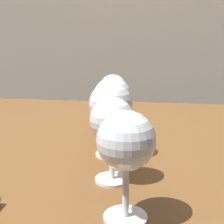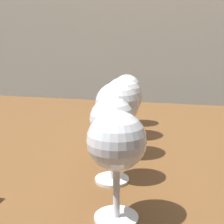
{
  "view_description": "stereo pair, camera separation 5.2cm",
  "coord_description": "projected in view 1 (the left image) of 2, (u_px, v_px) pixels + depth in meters",
  "views": [
    {
      "loc": [
        0.12,
        -0.72,
        0.94
      ],
      "look_at": [
        0.06,
        -0.22,
        0.82
      ],
      "focal_mm": 52.11,
      "sensor_mm": 36.0,
      "label": 1
    },
    {
      "loc": [
        0.17,
        -0.71,
        0.94
      ],
      "look_at": [
        0.06,
        -0.22,
        0.82
      ],
      "focal_mm": 52.11,
      "sensor_mm": 36.0,
      "label": 2
    }
  ],
  "objects": [
    {
      "name": "dining_table",
      "position": [
        101.0,
        169.0,
        0.78
      ],
      "size": [
        1.55,
        0.9,
        0.7
      ],
      "color": "brown",
      "rests_on": "ground_plane"
    },
    {
      "name": "wine_glass_white",
      "position": [
        113.0,
        90.0,
        0.87
      ],
      "size": [
        0.07,
        0.07,
        0.14
      ],
      "color": "white",
      "rests_on": "dining_table"
    },
    {
      "name": "wine_glass_pinot",
      "position": [
        126.0,
        144.0,
        0.41
      ],
      "size": [
        0.08,
        0.08,
        0.15
      ],
      "color": "white",
      "rests_on": "dining_table"
    },
    {
      "name": "wine_glass_merlot",
      "position": [
        112.0,
        97.0,
        0.76
      ],
      "size": [
        0.09,
        0.09,
        0.14
      ],
      "color": "white",
      "rests_on": "dining_table"
    },
    {
      "name": "wine_glass_rose",
      "position": [
        112.0,
        122.0,
        0.52
      ],
      "size": [
        0.07,
        0.07,
        0.14
      ],
      "color": "white",
      "rests_on": "dining_table"
    },
    {
      "name": "wine_glass_chardonnay",
      "position": [
        111.0,
        105.0,
        0.64
      ],
      "size": [
        0.09,
        0.09,
        0.15
      ],
      "color": "white",
      "rests_on": "dining_table"
    }
  ]
}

